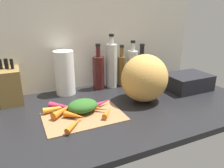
{
  "coord_description": "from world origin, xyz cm",
  "views": [
    {
      "loc": [
        -38.21,
        -94.7,
        49.97
      ],
      "look_at": [
        4.49,
        -1.95,
        13.75
      ],
      "focal_mm": 33.98,
      "sensor_mm": 36.0,
      "label": 1
    }
  ],
  "objects_px": {
    "carrot_1": "(75,124)",
    "carrot_9": "(75,116)",
    "carrot_4": "(100,103)",
    "bottle_0": "(99,72)",
    "carrot_3": "(61,108)",
    "carrot_6": "(71,109)",
    "bottle_4": "(141,67)",
    "carrot_5": "(65,109)",
    "carrot_8": "(99,109)",
    "carrot_7": "(72,107)",
    "carrot_2": "(65,107)",
    "bottle_3": "(132,67)",
    "cutting_board": "(84,116)",
    "paper_towel_roll": "(65,73)",
    "winter_squash": "(144,78)",
    "knife_block": "(10,86)",
    "dish_rack": "(187,82)",
    "bottle_2": "(121,70)",
    "bottle_1": "(111,65)",
    "carrot_0": "(108,112)"
  },
  "relations": [
    {
      "from": "carrot_1",
      "to": "carrot_9",
      "type": "xyz_separation_m",
      "value": [
        0.02,
        0.07,
        0.0
      ]
    },
    {
      "from": "carrot_4",
      "to": "bottle_0",
      "type": "distance_m",
      "value": 0.3
    },
    {
      "from": "carrot_3",
      "to": "carrot_4",
      "type": "bearing_deg",
      "value": -11.22
    },
    {
      "from": "carrot_6",
      "to": "bottle_4",
      "type": "height_order",
      "value": "bottle_4"
    },
    {
      "from": "carrot_3",
      "to": "carrot_5",
      "type": "distance_m",
      "value": 0.04
    },
    {
      "from": "carrot_3",
      "to": "carrot_8",
      "type": "distance_m",
      "value": 0.2
    },
    {
      "from": "carrot_4",
      "to": "carrot_7",
      "type": "xyz_separation_m",
      "value": [
        -0.14,
        0.03,
        -0.01
      ]
    },
    {
      "from": "carrot_2",
      "to": "bottle_3",
      "type": "height_order",
      "value": "bottle_3"
    },
    {
      "from": "cutting_board",
      "to": "bottle_3",
      "type": "distance_m",
      "value": 0.57
    },
    {
      "from": "carrot_6",
      "to": "paper_towel_roll",
      "type": "bearing_deg",
      "value": 82.04
    },
    {
      "from": "carrot_7",
      "to": "carrot_5",
      "type": "bearing_deg",
      "value": -151.43
    },
    {
      "from": "carrot_4",
      "to": "winter_squash",
      "type": "bearing_deg",
      "value": -2.32
    },
    {
      "from": "carrot_2",
      "to": "knife_block",
      "type": "distance_m",
      "value": 0.35
    },
    {
      "from": "carrot_7",
      "to": "carrot_9",
      "type": "bearing_deg",
      "value": -98.47
    },
    {
      "from": "carrot_7",
      "to": "dish_rack",
      "type": "distance_m",
      "value": 0.77
    },
    {
      "from": "carrot_8",
      "to": "winter_squash",
      "type": "xyz_separation_m",
      "value": [
        0.29,
        0.04,
        0.11
      ]
    },
    {
      "from": "paper_towel_roll",
      "to": "bottle_4",
      "type": "height_order",
      "value": "bottle_4"
    },
    {
      "from": "bottle_3",
      "to": "bottle_4",
      "type": "relative_size",
      "value": 1.12
    },
    {
      "from": "bottle_3",
      "to": "bottle_2",
      "type": "bearing_deg",
      "value": 173.56
    },
    {
      "from": "carrot_5",
      "to": "paper_towel_roll",
      "type": "xyz_separation_m",
      "value": [
        0.07,
        0.27,
        0.11
      ]
    },
    {
      "from": "carrot_6",
      "to": "bottle_3",
      "type": "xyz_separation_m",
      "value": [
        0.5,
        0.25,
        0.11
      ]
    },
    {
      "from": "bottle_0",
      "to": "bottle_4",
      "type": "height_order",
      "value": "bottle_0"
    },
    {
      "from": "winter_squash",
      "to": "knife_block",
      "type": "height_order",
      "value": "winter_squash"
    },
    {
      "from": "bottle_2",
      "to": "knife_block",
      "type": "bearing_deg",
      "value": 179.45
    },
    {
      "from": "carrot_5",
      "to": "carrot_7",
      "type": "relative_size",
      "value": 1.33
    },
    {
      "from": "carrot_4",
      "to": "knife_block",
      "type": "bearing_deg",
      "value": 147.31
    },
    {
      "from": "carrot_4",
      "to": "dish_rack",
      "type": "height_order",
      "value": "dish_rack"
    },
    {
      "from": "carrot_9",
      "to": "bottle_3",
      "type": "xyz_separation_m",
      "value": [
        0.5,
        0.33,
        0.1
      ]
    },
    {
      "from": "carrot_8",
      "to": "carrot_6",
      "type": "bearing_deg",
      "value": 155.56
    },
    {
      "from": "carrot_5",
      "to": "carrot_8",
      "type": "bearing_deg",
      "value": -19.0
    },
    {
      "from": "carrot_9",
      "to": "knife_block",
      "type": "relative_size",
      "value": 0.45
    },
    {
      "from": "carrot_4",
      "to": "bottle_4",
      "type": "bearing_deg",
      "value": 33.81
    },
    {
      "from": "carrot_1",
      "to": "paper_towel_roll",
      "type": "distance_m",
      "value": 0.44
    },
    {
      "from": "carrot_8",
      "to": "cutting_board",
      "type": "bearing_deg",
      "value": -167.78
    },
    {
      "from": "carrot_2",
      "to": "carrot_7",
      "type": "xyz_separation_m",
      "value": [
        0.04,
        -0.0,
        -0.01
      ]
    },
    {
      "from": "carrot_5",
      "to": "carrot_8",
      "type": "distance_m",
      "value": 0.17
    },
    {
      "from": "carrot_7",
      "to": "bottle_0",
      "type": "height_order",
      "value": "bottle_0"
    },
    {
      "from": "carrot_1",
      "to": "carrot_2",
      "type": "distance_m",
      "value": 0.18
    },
    {
      "from": "carrot_8",
      "to": "carrot_9",
      "type": "xyz_separation_m",
      "value": [
        -0.13,
        -0.03,
        0.0
      ]
    },
    {
      "from": "carrot_3",
      "to": "winter_squash",
      "type": "bearing_deg",
      "value": -6.24
    },
    {
      "from": "carrot_7",
      "to": "bottle_1",
      "type": "relative_size",
      "value": 0.37
    },
    {
      "from": "carrot_3",
      "to": "carrot_8",
      "type": "xyz_separation_m",
      "value": [
        0.17,
        -0.09,
        -0.0
      ]
    },
    {
      "from": "carrot_7",
      "to": "bottle_4",
      "type": "distance_m",
      "value": 0.64
    },
    {
      "from": "carrot_6",
      "to": "carrot_7",
      "type": "bearing_deg",
      "value": 56.3
    },
    {
      "from": "knife_block",
      "to": "bottle_1",
      "type": "xyz_separation_m",
      "value": [
        0.62,
        -0.0,
        0.05
      ]
    },
    {
      "from": "carrot_6",
      "to": "carrot_8",
      "type": "distance_m",
      "value": 0.14
    },
    {
      "from": "carrot_0",
      "to": "dish_rack",
      "type": "distance_m",
      "value": 0.64
    },
    {
      "from": "carrot_3",
      "to": "bottle_0",
      "type": "height_order",
      "value": "bottle_0"
    },
    {
      "from": "bottle_4",
      "to": "knife_block",
      "type": "bearing_deg",
      "value": -178.92
    },
    {
      "from": "carrot_2",
      "to": "carrot_5",
      "type": "height_order",
      "value": "same"
    }
  ]
}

